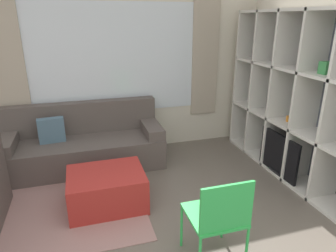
{
  "coord_description": "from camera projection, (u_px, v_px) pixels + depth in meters",
  "views": [
    {
      "loc": [
        -0.53,
        -1.38,
        2.02
      ],
      "look_at": [
        0.4,
        1.73,
        0.85
      ],
      "focal_mm": 32.0,
      "sensor_mm": 36.0,
      "label": 1
    }
  ],
  "objects": [
    {
      "name": "folding_chair",
      "position": [
        219.0,
        215.0,
        2.43
      ],
      "size": [
        0.44,
        0.46,
        0.86
      ],
      "rotation": [
        0.0,
        0.0,
        3.14
      ],
      "color": "green",
      "rests_on": "ground_plane"
    },
    {
      "name": "wall_back",
      "position": [
        115.0,
        65.0,
        4.48
      ],
      "size": [
        5.81,
        0.11,
        2.7
      ],
      "color": "beige",
      "rests_on": "ground_plane"
    },
    {
      "name": "ottoman",
      "position": [
        107.0,
        189.0,
        3.37
      ],
      "size": [
        0.84,
        0.66,
        0.41
      ],
      "color": "#A82823",
      "rests_on": "ground_plane"
    },
    {
      "name": "couch_main",
      "position": [
        84.0,
        145.0,
        4.28
      ],
      "size": [
        2.19,
        0.82,
        0.88
      ],
      "color": "#564C47",
      "rests_on": "ground_plane"
    },
    {
      "name": "area_rug",
      "position": [
        50.0,
        206.0,
        3.4
      ],
      "size": [
        2.07,
        1.78,
        0.01
      ],
      "primitive_type": "cube",
      "color": "gray",
      "rests_on": "ground_plane"
    },
    {
      "name": "shelving_unit",
      "position": [
        296.0,
        99.0,
        3.86
      ],
      "size": [
        0.42,
        2.4,
        2.13
      ],
      "color": "#515660",
      "rests_on": "ground_plane"
    },
    {
      "name": "wall_right",
      "position": [
        323.0,
        76.0,
        3.66
      ],
      "size": [
        0.07,
        4.35,
        2.7
      ],
      "primitive_type": "cube",
      "color": "beige",
      "rests_on": "ground_plane"
    }
  ]
}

